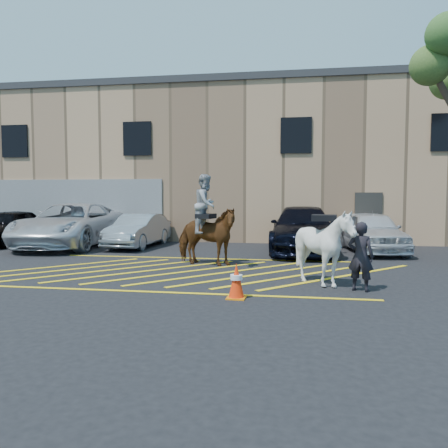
# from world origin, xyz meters

# --- Properties ---
(ground) EXTENTS (90.00, 90.00, 0.00)m
(ground) POSITION_xyz_m (0.00, 0.00, 0.00)
(ground) COLOR black
(ground) RESTS_ON ground
(car_black_suv) EXTENTS (1.97, 4.45, 1.49)m
(car_black_suv) POSITION_xyz_m (-9.02, 4.89, 0.74)
(car_black_suv) COLOR black
(car_black_suv) RESTS_ON ground
(car_white_pickup) EXTENTS (3.19, 6.46, 1.76)m
(car_white_pickup) POSITION_xyz_m (-5.99, 4.68, 0.88)
(car_white_pickup) COLOR silver
(car_white_pickup) RESTS_ON ground
(car_silver_sedan) EXTENTS (1.62, 4.10, 1.33)m
(car_silver_sedan) POSITION_xyz_m (-3.26, 4.94, 0.66)
(car_silver_sedan) COLOR #949BA1
(car_silver_sedan) RESTS_ON ground
(car_blue_suv) EXTENTS (2.33, 5.71, 1.65)m
(car_blue_suv) POSITION_xyz_m (3.28, 4.58, 0.83)
(car_blue_suv) COLOR black
(car_blue_suv) RESTS_ON ground
(car_white_suv) EXTENTS (2.31, 4.63, 1.51)m
(car_white_suv) POSITION_xyz_m (5.78, 4.83, 0.76)
(car_white_suv) COLOR white
(car_white_suv) RESTS_ON ground
(handler) EXTENTS (0.66, 0.55, 1.54)m
(handler) POSITION_xyz_m (4.41, -1.97, 0.77)
(handler) COLOR black
(handler) RESTS_ON ground
(warehouse) EXTENTS (32.42, 10.20, 7.30)m
(warehouse) POSITION_xyz_m (-0.01, 11.99, 3.65)
(warehouse) COLOR tan
(warehouse) RESTS_ON ground
(hatching_zone) EXTENTS (12.60, 5.12, 0.01)m
(hatching_zone) POSITION_xyz_m (-0.00, -0.30, 0.01)
(hatching_zone) COLOR yellow
(hatching_zone) RESTS_ON ground
(mounted_bay) EXTENTS (2.23, 1.42, 2.73)m
(mounted_bay) POSITION_xyz_m (0.34, 0.92, 1.10)
(mounted_bay) COLOR #5D3116
(mounted_bay) RESTS_ON ground
(saddled_white) EXTENTS (1.62, 1.78, 1.79)m
(saddled_white) POSITION_xyz_m (3.64, -1.55, 0.90)
(saddled_white) COLOR silver
(saddled_white) RESTS_ON ground
(traffic_cone) EXTENTS (0.40, 0.40, 0.73)m
(traffic_cone) POSITION_xyz_m (1.79, -3.08, 0.37)
(traffic_cone) COLOR orange
(traffic_cone) RESTS_ON ground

